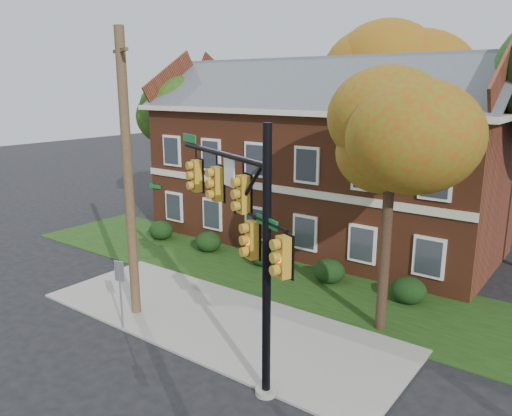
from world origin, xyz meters
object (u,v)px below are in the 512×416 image
Objects in this scene: traffic_signal at (242,222)px; tree_far_rear at (404,77)px; hedge_far_left at (161,230)px; hedge_left at (208,242)px; sign_post at (120,284)px; hedge_center at (263,255)px; hedge_right at (329,271)px; utility_pole at (128,177)px; apartment_building at (321,150)px; hedge_far_right at (408,290)px; tree_near_right at (397,139)px; tree_left_rear at (176,113)px.

tree_far_rear is at bearing 123.56° from traffic_signal.
hedge_left is at bearing 0.00° from hedge_far_left.
hedge_far_left is 10.65m from sign_post.
sign_post is (-0.21, -8.12, 1.19)m from hedge_center.
utility_pole is at bearing -121.86° from hedge_right.
utility_pole is at bearing 106.71° from sign_post.
apartment_building reaches higher than hedge_far_right.
tree_far_rear reaches higher than hedge_far_left.
hedge_left is 12.68m from tree_near_right.
traffic_signal is at bearing -106.18° from hedge_far_right.
traffic_signal is (-2.22, -7.65, 4.10)m from hedge_far_right.
hedge_center is 0.16× the size of tree_near_right.
sign_post is at bearing -36.52° from utility_pole.
hedge_far_right is 0.14× the size of utility_pole.
apartment_building reaches higher than sign_post.
hedge_far_left is 0.55× the size of sign_post.
utility_pole reaches higher than hedge_far_right.
hedge_left is at bearing 135.21° from utility_pole.
tree_near_right is at bearing 23.02° from sign_post.
hedge_far_right is at bearing 0.00° from hedge_center.
hedge_left is 10.50m from hedge_far_right.
hedge_left is (-3.50, -5.25, -4.46)m from apartment_building.
tree_far_rear reaches higher than traffic_signal.
hedge_right is (3.50, -5.25, -4.46)m from apartment_building.
tree_left_rear is (-16.73, 4.14, 6.16)m from hedge_far_right.
tree_far_rear reaches higher than hedge_center.
tree_left_rear is 16.29m from sign_post.
utility_pole is at bearing -96.21° from tree_far_rear.
hedge_far_right is 16.51m from tree_far_rear.
utility_pole is at bearing -93.93° from apartment_building.
tree_far_rear is 1.12× the size of utility_pole.
tree_left_rear is at bearing 156.96° from hedge_center.
sign_post is (0.63, -1.13, -3.48)m from utility_pole.
hedge_far_left is 1.00× the size of hedge_right.
tree_far_rear reaches higher than utility_pole.
hedge_far_left is 15.75m from tree_near_right.
tree_far_rear is at bearing 108.17° from utility_pole.
hedge_far_left is at bearing 171.14° from traffic_signal.
hedge_right is (10.50, 0.00, 0.00)m from hedge_far_left.
apartment_building is 7.43× the size of sign_post.
tree_far_rear is (-2.16, 13.09, 8.32)m from hedge_right.
hedge_right is at bearing 142.72° from tree_near_right.
tree_far_rear reaches higher than apartment_building.
hedge_far_right is 0.16× the size of tree_near_right.
hedge_left is 0.16× the size of tree_left_rear.
hedge_left is 3.50m from hedge_center.
sign_post reaches higher than hedge_far_left.
hedge_far_left is at bearing 180.00° from hedge_far_right.
tree_near_right is (14.22, -2.83, 6.14)m from hedge_far_left.
sign_post is at bearing -94.19° from tree_far_rear.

